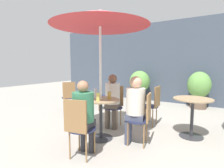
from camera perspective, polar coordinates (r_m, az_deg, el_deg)
ground_plane at (r=3.42m, az=0.44°, el=-17.82°), size 20.00×20.00×0.00m
storefront_wall at (r=6.83m, az=18.17°, el=6.77°), size 10.00×0.06×3.00m
cafe_table_near at (r=3.32m, az=-3.69°, el=-8.68°), size 0.70×0.70×0.76m
cafe_table_far at (r=3.72m, az=24.76°, el=-7.47°), size 0.72×0.72×0.76m
bistro_chair_0 at (r=2.64m, az=-10.83°, el=-12.73°), size 0.43×0.45×0.91m
bistro_chair_1 at (r=3.10m, az=10.21°, el=-9.85°), size 0.45×0.43×0.91m
bistro_chair_2 at (r=4.04m, az=0.88°, el=-5.97°), size 0.43×0.45×0.91m
bistro_chair_4 at (r=5.45m, az=-1.80°, el=-2.81°), size 0.48×0.47×0.91m
bistro_chair_5 at (r=4.14m, az=13.36°, el=-5.83°), size 0.42×0.42×0.91m
bistro_chair_6 at (r=5.25m, az=-13.83°, el=-3.33°), size 0.48×0.48×0.91m
seated_person_0 at (r=2.72m, az=-9.22°, el=-8.79°), size 0.34×0.36×1.16m
seated_person_1 at (r=3.08m, az=7.45°, el=-6.53°), size 0.37×0.34×1.20m
seated_person_2 at (r=3.87m, az=0.14°, el=-3.98°), size 0.33×0.36×1.19m
beer_glass_0 at (r=3.10m, az=-4.58°, el=-4.22°), size 0.06×0.06×0.15m
beer_glass_1 at (r=3.25m, az=-0.88°, el=-3.76°), size 0.07×0.07×0.14m
beer_glass_2 at (r=3.38m, az=-5.43°, el=-3.03°), size 0.06×0.06×0.19m
potted_plant_0 at (r=6.70m, az=9.01°, el=0.10°), size 0.77×0.77×1.18m
potted_plant_1 at (r=6.27m, az=26.52°, el=-1.13°), size 0.71×0.71×1.19m
umbrella at (r=3.31m, az=-3.90°, el=20.56°), size 1.77×1.77×2.36m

